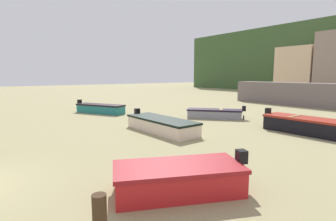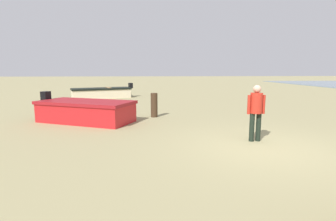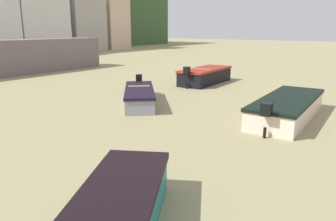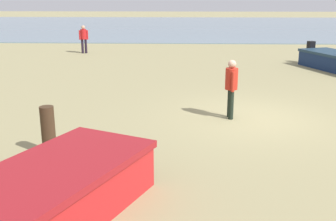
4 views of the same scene
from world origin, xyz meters
name	(u,v)px [view 1 (image 1 of 4)]	position (x,y,z in m)	size (l,w,h in m)	color
harbor_pier	(309,95)	(-3.93, 30.00, 1.27)	(17.42, 2.40, 2.54)	slate
townhouse_far_left	(301,71)	(-13.82, 47.46, 4.11)	(6.36, 6.91, 8.21)	#D8B590
boat_grey_2	(215,114)	(-4.58, 15.99, 0.37)	(4.04, 3.74, 1.04)	gray
boat_teal_4	(100,109)	(-12.62, 9.73, 0.41)	(4.68, 3.35, 1.12)	#1F7576
boat_black_6	(303,125)	(2.18, 16.38, 0.48)	(4.65, 1.82, 1.26)	black
boat_red_7	(179,178)	(3.96, 5.53, 0.43)	(3.07, 4.08, 1.16)	red
boat_cream_8	(161,125)	(-3.13, 9.83, 0.41)	(5.59, 1.94, 1.13)	beige
mooring_post_near_water	(100,219)	(4.83, 2.79, 0.52)	(0.30, 0.30, 1.05)	#3F2C1C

